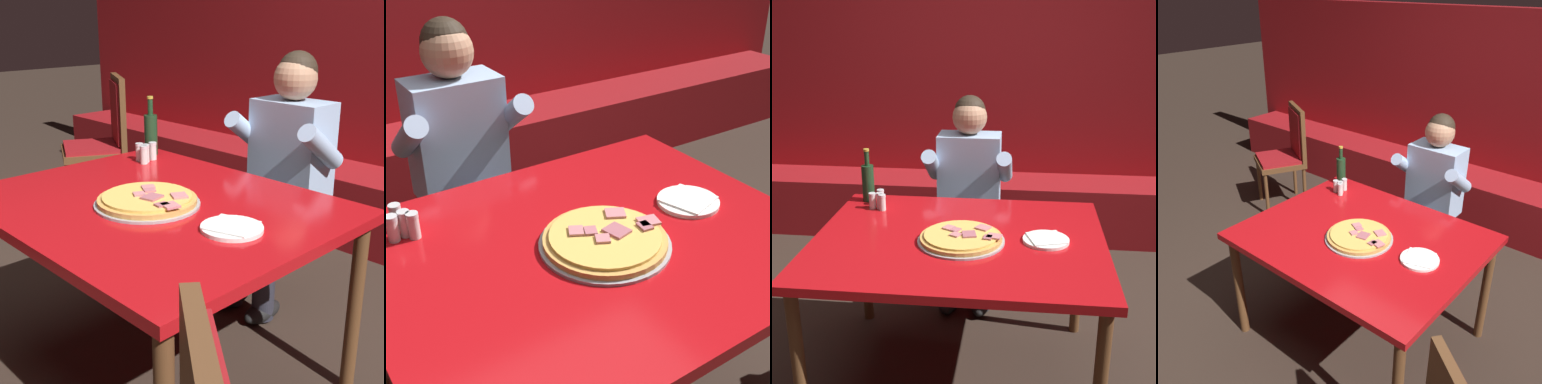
{
  "view_description": "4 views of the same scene",
  "coord_description": "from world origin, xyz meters",
  "views": [
    {
      "loc": [
        1.48,
        -1.22,
        1.44
      ],
      "look_at": [
        0.05,
        0.15,
        0.78
      ],
      "focal_mm": 50.0,
      "sensor_mm": 36.0,
      "label": 1
    },
    {
      "loc": [
        -0.78,
        -1.1,
        1.67
      ],
      "look_at": [
        0.01,
        0.08,
        0.89
      ],
      "focal_mm": 50.0,
      "sensor_mm": 36.0,
      "label": 2
    },
    {
      "loc": [
        0.28,
        -2.24,
        1.76
      ],
      "look_at": [
        -0.0,
        0.22,
        0.91
      ],
      "focal_mm": 50.0,
      "sensor_mm": 36.0,
      "label": 3
    },
    {
      "loc": [
        1.33,
        -1.67,
        2.12
      ],
      "look_at": [
        -0.18,
        0.1,
        0.95
      ],
      "focal_mm": 40.0,
      "sensor_mm": 36.0,
      "label": 4
    }
  ],
  "objects": [
    {
      "name": "booth_bench",
      "position": [
        0.0,
        1.86,
        0.23
      ],
      "size": [
        6.46,
        0.48,
        0.46
      ],
      "primitive_type": "cube",
      "color": "maroon",
      "rests_on": "ground_plane"
    },
    {
      "name": "main_dining_table",
      "position": [
        0.0,
        0.0,
        0.69
      ],
      "size": [
        1.33,
        1.08,
        0.76
      ],
      "color": "brown",
      "rests_on": "ground_plane"
    },
    {
      "name": "pizza",
      "position": [
        0.02,
        -0.05,
        0.78
      ],
      "size": [
        0.4,
        0.4,
        0.05
      ],
      "color": "#9E9EA3",
      "rests_on": "main_dining_table"
    },
    {
      "name": "plate_white_paper",
      "position": [
        0.4,
        0.0,
        0.77
      ],
      "size": [
        0.21,
        0.21,
        0.02
      ],
      "color": "white",
      "rests_on": "main_dining_table"
    },
    {
      "name": "shaker_parmesan",
      "position": [
        -0.47,
        0.38,
        0.8
      ],
      "size": [
        0.04,
        0.04,
        0.09
      ],
      "color": "silver",
      "rests_on": "main_dining_table"
    },
    {
      "name": "shaker_red_pepper_flakes",
      "position": [
        -0.44,
        0.31,
        0.8
      ],
      "size": [
        0.04,
        0.04,
        0.09
      ],
      "color": "silver",
      "rests_on": "main_dining_table"
    },
    {
      "name": "shaker_black_pepper",
      "position": [
        -0.5,
        0.32,
        0.8
      ],
      "size": [
        0.04,
        0.04,
        0.09
      ],
      "color": "silver",
      "rests_on": "main_dining_table"
    },
    {
      "name": "shaker_oregano",
      "position": [
        -0.46,
        0.33,
        0.8
      ],
      "size": [
        0.04,
        0.04,
        0.09
      ],
      "color": "silver",
      "rests_on": "main_dining_table"
    },
    {
      "name": "diner_seated_blue_shirt",
      "position": [
        -0.05,
        0.85,
        0.71
      ],
      "size": [
        0.53,
        0.53,
        1.27
      ],
      "color": "black",
      "rests_on": "ground_plane"
    }
  ]
}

